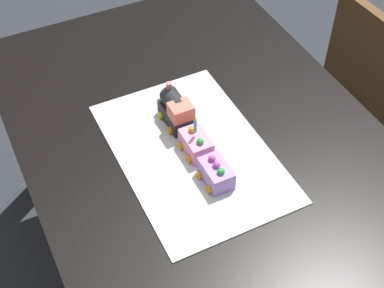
{
  "coord_description": "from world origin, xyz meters",
  "views": [
    {
      "loc": [
        1.02,
        -0.52,
        1.9
      ],
      "look_at": [
        0.07,
        -0.05,
        0.77
      ],
      "focal_mm": 52.33,
      "sensor_mm": 36.0,
      "label": 1
    }
  ],
  "objects_px": {
    "birthday_candle": "(195,125)",
    "cake_car_hopper_bubblegum": "(196,144)",
    "cake_locomotive": "(176,110)",
    "cake_car_flatbed_lavender": "(216,173)",
    "chair": "(382,95)",
    "dining_table": "(197,155)"
  },
  "relations": [
    {
      "from": "cake_car_hopper_bubblegum",
      "to": "cake_car_flatbed_lavender",
      "type": "xyz_separation_m",
      "value": [
        0.12,
        -0.0,
        0.0
      ]
    },
    {
      "from": "cake_locomotive",
      "to": "dining_table",
      "type": "bearing_deg",
      "value": 37.36
    },
    {
      "from": "cake_car_hopper_bubblegum",
      "to": "birthday_candle",
      "type": "height_order",
      "value": "birthday_candle"
    },
    {
      "from": "dining_table",
      "to": "cake_car_flatbed_lavender",
      "type": "xyz_separation_m",
      "value": [
        0.19,
        -0.04,
        0.14
      ]
    },
    {
      "from": "chair",
      "to": "dining_table",
      "type": "bearing_deg",
      "value": 93.59
    },
    {
      "from": "chair",
      "to": "birthday_candle",
      "type": "xyz_separation_m",
      "value": [
        0.16,
        -0.87,
        0.37
      ]
    },
    {
      "from": "cake_car_hopper_bubblegum",
      "to": "cake_car_flatbed_lavender",
      "type": "relative_size",
      "value": 1.0
    },
    {
      "from": "cake_locomotive",
      "to": "cake_car_flatbed_lavender",
      "type": "xyz_separation_m",
      "value": [
        0.25,
        -0.0,
        -0.02
      ]
    },
    {
      "from": "chair",
      "to": "cake_car_flatbed_lavender",
      "type": "xyz_separation_m",
      "value": [
        0.28,
        -0.87,
        0.3
      ]
    },
    {
      "from": "birthday_candle",
      "to": "cake_car_flatbed_lavender",
      "type": "bearing_deg",
      "value": -0.0
    },
    {
      "from": "cake_locomotive",
      "to": "cake_car_hopper_bubblegum",
      "type": "bearing_deg",
      "value": -0.0
    },
    {
      "from": "cake_car_flatbed_lavender",
      "to": "dining_table",
      "type": "bearing_deg",
      "value": 167.94
    },
    {
      "from": "chair",
      "to": "cake_locomotive",
      "type": "distance_m",
      "value": 0.93
    },
    {
      "from": "dining_table",
      "to": "cake_locomotive",
      "type": "relative_size",
      "value": 10.0
    },
    {
      "from": "dining_table",
      "to": "cake_car_hopper_bubblegum",
      "type": "relative_size",
      "value": 14.0
    },
    {
      "from": "cake_locomotive",
      "to": "cake_car_flatbed_lavender",
      "type": "distance_m",
      "value": 0.25
    },
    {
      "from": "chair",
      "to": "cake_locomotive",
      "type": "xyz_separation_m",
      "value": [
        0.03,
        -0.87,
        0.32
      ]
    },
    {
      "from": "cake_car_hopper_bubblegum",
      "to": "cake_car_flatbed_lavender",
      "type": "height_order",
      "value": "same"
    },
    {
      "from": "cake_car_hopper_bubblegum",
      "to": "birthday_candle",
      "type": "distance_m",
      "value": 0.07
    },
    {
      "from": "birthday_candle",
      "to": "cake_car_hopper_bubblegum",
      "type": "bearing_deg",
      "value": -0.0
    },
    {
      "from": "chair",
      "to": "birthday_candle",
      "type": "relative_size",
      "value": 15.19
    },
    {
      "from": "chair",
      "to": "birthday_candle",
      "type": "bearing_deg",
      "value": 97.76
    }
  ]
}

